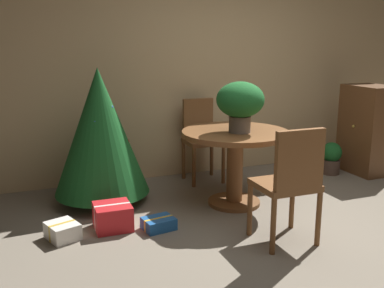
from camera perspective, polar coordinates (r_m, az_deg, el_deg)
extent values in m
plane|color=#756B5B|center=(3.97, 14.77, -11.64)|extent=(6.60, 6.60, 0.00)
cube|color=tan|center=(5.54, 2.08, 9.67)|extent=(6.00, 0.10, 2.60)
cylinder|color=brown|center=(4.61, 5.41, -7.41)|extent=(0.53, 0.53, 0.04)
cylinder|color=brown|center=(4.50, 5.50, -3.14)|extent=(0.16, 0.16, 0.68)
cylinder|color=brown|center=(4.41, 5.61, 1.38)|extent=(1.07, 1.07, 0.05)
cylinder|color=#665B51|center=(4.33, 6.14, 2.53)|extent=(0.21, 0.21, 0.16)
ellipsoid|color=#195623|center=(4.29, 6.22, 5.68)|extent=(0.46, 0.46, 0.35)
sphere|color=red|center=(4.40, 4.87, 6.01)|extent=(0.05, 0.05, 0.05)
sphere|color=red|center=(4.16, 7.74, 5.24)|extent=(0.06, 0.06, 0.06)
sphere|color=red|center=(4.22, 7.65, 6.29)|extent=(0.07, 0.07, 0.07)
sphere|color=red|center=(4.39, 6.79, 5.90)|extent=(0.06, 0.06, 0.06)
cylinder|color=brown|center=(5.19, 4.05, -2.63)|extent=(0.04, 0.04, 0.45)
cylinder|color=brown|center=(5.05, 0.24, -3.05)|extent=(0.04, 0.04, 0.45)
cylinder|color=brown|center=(5.49, 2.53, -1.73)|extent=(0.04, 0.04, 0.45)
cylinder|color=brown|center=(5.36, -1.09, -2.10)|extent=(0.04, 0.04, 0.45)
cube|color=brown|center=(5.20, 1.45, 0.31)|extent=(0.41, 0.39, 0.05)
cube|color=brown|center=(5.31, 0.77, 3.38)|extent=(0.37, 0.05, 0.46)
cylinder|color=brown|center=(3.85, 7.43, -8.35)|extent=(0.04, 0.04, 0.46)
cylinder|color=brown|center=(4.06, 12.72, -7.43)|extent=(0.04, 0.04, 0.46)
cylinder|color=brown|center=(3.55, 10.38, -10.38)|extent=(0.04, 0.04, 0.46)
cylinder|color=brown|center=(3.77, 15.93, -9.23)|extent=(0.04, 0.04, 0.46)
cube|color=brown|center=(3.72, 11.81, -5.15)|extent=(0.47, 0.42, 0.05)
cube|color=brown|center=(3.49, 13.66, -1.96)|extent=(0.42, 0.05, 0.47)
cylinder|color=brown|center=(4.73, -11.33, -6.65)|extent=(0.10, 0.10, 0.11)
cone|color=#195623|center=(4.54, -11.72, 1.60)|extent=(0.96, 0.96, 1.28)
sphere|color=silver|center=(4.36, -9.54, -1.48)|extent=(0.05, 0.05, 0.05)
sphere|color=red|center=(4.57, -12.16, 6.64)|extent=(0.05, 0.05, 0.05)
sphere|color=silver|center=(4.75, -9.24, 0.06)|extent=(0.06, 0.06, 0.06)
sphere|color=gold|center=(4.84, -7.39, -2.93)|extent=(0.06, 0.06, 0.06)
sphere|color=#2D51A8|center=(4.45, -10.35, 4.66)|extent=(0.04, 0.04, 0.04)
sphere|color=red|center=(4.64, -8.42, 0.31)|extent=(0.06, 0.06, 0.06)
sphere|color=#2D51A8|center=(4.70, -8.62, -0.10)|extent=(0.06, 0.06, 0.06)
sphere|color=#2D51A8|center=(4.36, -12.30, 2.80)|extent=(0.05, 0.05, 0.05)
cube|color=#1E569E|center=(4.01, -4.30, -10.15)|extent=(0.30, 0.25, 0.10)
cube|color=gold|center=(4.01, -4.30, -10.15)|extent=(0.27, 0.07, 0.10)
cube|color=silver|center=(3.96, -16.28, -10.67)|extent=(0.31, 0.33, 0.14)
cube|color=gold|center=(3.96, -16.28, -10.67)|extent=(0.23, 0.11, 0.14)
cube|color=red|center=(4.05, -10.14, -9.15)|extent=(0.32, 0.32, 0.22)
cube|color=silver|center=(4.05, -10.14, -9.15)|extent=(0.32, 0.03, 0.23)
cube|color=brown|center=(5.98, 21.67, 1.76)|extent=(0.45, 0.63, 1.10)
sphere|color=#B29338|center=(5.82, 20.01, 2.15)|extent=(0.04, 0.04, 0.04)
cylinder|color=#4C382D|center=(5.84, 17.38, -2.80)|extent=(0.22, 0.22, 0.18)
sphere|color=#195623|center=(5.80, 17.51, -1.01)|extent=(0.25, 0.25, 0.25)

